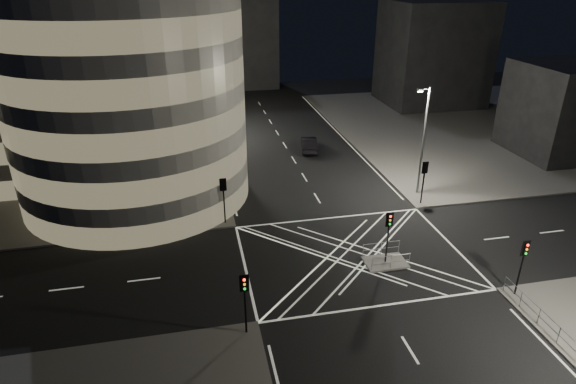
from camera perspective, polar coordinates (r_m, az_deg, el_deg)
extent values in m
plane|color=black|center=(36.42, 7.61, -7.45)|extent=(120.00, 120.00, 0.00)
cube|color=#5B5755|center=(61.74, -28.26, 3.71)|extent=(42.00, 42.00, 0.15)
cube|color=#5B5755|center=(71.30, 22.95, 7.31)|extent=(42.00, 42.00, 0.15)
cube|color=slate|center=(35.88, 11.44, -8.17)|extent=(3.00, 2.00, 0.15)
cylinder|color=gray|center=(43.61, -19.06, 14.80)|extent=(20.00, 20.00, 25.00)
cube|color=gray|center=(55.30, -28.67, 15.10)|extent=(20.00, 18.00, 25.00)
cube|color=gray|center=(72.12, -21.61, 16.81)|extent=(24.00, 16.00, 22.00)
cube|color=black|center=(78.97, 16.77, 15.47)|extent=(14.00, 12.00, 15.00)
cube|color=black|center=(62.35, 29.99, 8.49)|extent=(10.00, 10.00, 10.00)
cube|color=black|center=(87.69, -7.66, 18.02)|extent=(18.00, 8.00, 18.00)
cylinder|color=black|center=(41.77, -10.14, -0.57)|extent=(0.32, 0.32, 2.99)
ellipsoid|color=black|center=(40.68, -10.43, 2.90)|extent=(4.50, 4.50, 5.17)
cylinder|color=black|center=(47.25, -10.49, 2.55)|extent=(0.32, 0.32, 3.07)
ellipsoid|color=black|center=(46.30, -10.75, 5.64)|extent=(4.26, 4.26, 4.90)
cylinder|color=black|center=(52.73, -10.79, 5.36)|extent=(0.32, 0.32, 3.80)
ellipsoid|color=black|center=(51.82, -11.06, 8.50)|extent=(4.06, 4.06, 4.67)
cylinder|color=black|center=(58.41, -11.02, 7.35)|extent=(0.32, 0.32, 3.94)
ellipsoid|color=black|center=(57.48, -11.30, 10.62)|extent=(5.38, 5.38, 6.19)
cylinder|color=black|center=(64.27, -11.17, 8.60)|extent=(0.32, 0.32, 3.17)
ellipsoid|color=black|center=(63.55, -11.38, 11.06)|extent=(4.60, 4.60, 5.28)
cylinder|color=black|center=(39.84, -7.55, -1.69)|extent=(0.12, 0.12, 3.00)
cube|color=black|center=(39.01, -7.71, 0.87)|extent=(0.28, 0.22, 0.90)
cube|color=black|center=(39.01, -7.71, 0.87)|extent=(0.55, 0.04, 1.10)
cylinder|color=black|center=(28.36, -5.06, -13.90)|extent=(0.12, 0.12, 3.00)
cube|color=black|center=(27.18, -5.21, -10.70)|extent=(0.28, 0.22, 0.90)
cube|color=black|center=(27.18, -5.21, -10.70)|extent=(0.55, 0.04, 1.10)
cylinder|color=black|center=(44.42, 15.65, 0.47)|extent=(0.12, 0.12, 3.00)
cube|color=black|center=(43.68, 15.95, 2.79)|extent=(0.28, 0.22, 0.90)
cube|color=black|center=(43.68, 15.95, 2.79)|extent=(0.55, 0.04, 1.10)
cylinder|color=black|center=(34.50, 25.72, -8.79)|extent=(0.12, 0.12, 3.00)
cube|color=black|center=(33.54, 26.33, -6.00)|extent=(0.28, 0.22, 0.90)
cube|color=black|center=(33.54, 26.33, -6.00)|extent=(0.55, 0.04, 1.10)
cylinder|color=black|center=(35.05, 11.66, -6.01)|extent=(0.12, 0.12, 3.00)
cube|color=black|center=(34.11, 11.94, -3.20)|extent=(0.28, 0.22, 0.90)
cube|color=black|center=(34.11, 11.94, -3.20)|extent=(0.55, 0.04, 1.10)
cylinder|color=slate|center=(43.24, -9.35, 5.42)|extent=(0.20, 0.20, 10.00)
cylinder|color=slate|center=(41.91, -9.19, 11.73)|extent=(0.90, 0.10, 0.10)
cube|color=slate|center=(41.95, -8.56, 11.65)|extent=(0.50, 0.25, 0.18)
cube|color=white|center=(41.98, -8.55, 11.50)|extent=(0.42, 0.20, 0.05)
cylinder|color=slate|center=(60.51, -10.39, 11.00)|extent=(0.20, 0.20, 10.00)
cylinder|color=slate|center=(59.57, -10.31, 15.56)|extent=(0.90, 0.10, 0.10)
cube|color=slate|center=(59.60, -9.86, 15.50)|extent=(0.50, 0.25, 0.18)
cube|color=white|center=(59.62, -9.85, 15.40)|extent=(0.42, 0.20, 0.05)
cylinder|color=slate|center=(45.28, 15.73, 5.71)|extent=(0.20, 0.20, 10.00)
cylinder|color=slate|center=(43.79, 15.94, 11.67)|extent=(0.90, 0.10, 0.10)
cube|color=slate|center=(43.60, 15.39, 11.55)|extent=(0.50, 0.25, 0.18)
cube|color=white|center=(43.63, 15.37, 11.41)|extent=(0.42, 0.20, 0.05)
cube|color=slate|center=(31.60, 30.38, -15.40)|extent=(0.06, 11.70, 1.10)
cube|color=slate|center=(34.86, 12.10, -8.09)|extent=(2.80, 0.06, 1.10)
cube|color=slate|center=(36.24, 10.99, -6.59)|extent=(2.80, 0.06, 1.10)
imported|color=black|center=(56.29, 2.50, 5.70)|extent=(2.56, 5.11, 1.61)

